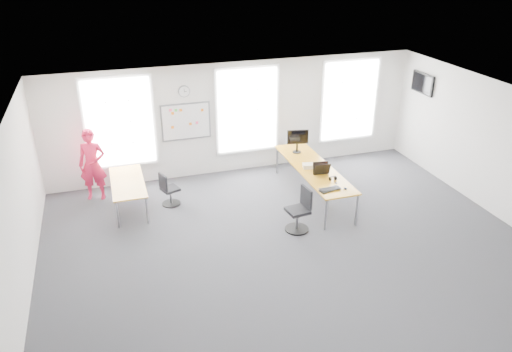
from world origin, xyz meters
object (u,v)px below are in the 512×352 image
object	(u,v)px
monitor	(298,139)
keyboard	(330,189)
chair_right	(300,212)
headphones	(333,178)
person	(93,165)
chair_left	(168,191)
desk_right	(314,169)
desk_left	(128,184)

from	to	relation	value
monitor	keyboard	bearing A→B (deg)	-81.90
chair_right	monitor	world-z (taller)	monitor
chair_right	monitor	bearing A→B (deg)	152.75
headphones	person	bearing A→B (deg)	163.97
chair_left	chair_right	bearing A→B (deg)	-148.26
chair_left	monitor	bearing A→B (deg)	-104.31
person	chair_left	bearing A→B (deg)	-15.48
keyboard	chair_right	bearing A→B (deg)	175.53
desk_right	monitor	world-z (taller)	monitor
desk_right	desk_left	world-z (taller)	desk_right
desk_right	chair_right	distance (m)	1.66
keyboard	desk_right	bearing A→B (deg)	69.07
desk_right	headphones	bearing A→B (deg)	-81.20
chair_left	headphones	distance (m)	3.89
desk_right	desk_left	size ratio (longest dim) A/B	1.73
desk_right	chair_left	distance (m)	3.54
chair_right	keyboard	xyz separation A→B (m)	(0.76, 0.13, 0.37)
person	monitor	size ratio (longest dim) A/B	2.89
desk_right	desk_left	bearing A→B (deg)	169.85
chair_left	desk_left	bearing A→B (deg)	60.56
desk_left	chair_right	world-z (taller)	chair_right
chair_right	keyboard	bearing A→B (deg)	92.65
person	headphones	size ratio (longest dim) A/B	10.49
chair_left	keyboard	distance (m)	3.83
desk_right	person	world-z (taller)	person
headphones	monitor	bearing A→B (deg)	103.13
desk_right	keyboard	size ratio (longest dim) A/B	6.45
person	keyboard	distance (m)	5.69
keyboard	person	bearing A→B (deg)	136.64
desk_left	keyboard	xyz separation A→B (m)	(4.22, -2.02, 0.17)
chair_left	headphones	bearing A→B (deg)	-132.04
monitor	desk_left	bearing A→B (deg)	-166.29
chair_left	person	size ratio (longest dim) A/B	0.47
desk_right	headphones	distance (m)	0.81
desk_right	chair_left	size ratio (longest dim) A/B	3.87
chair_left	keyboard	world-z (taller)	chair_left
person	chair_right	bearing A→B (deg)	-21.32
keyboard	monitor	xyz separation A→B (m)	(0.11, 2.22, 0.36)
chair_left	person	distance (m)	1.95
person	desk_left	bearing A→B (deg)	-32.45
chair_left	monitor	xyz separation A→B (m)	(3.42, 0.36, 0.79)
desk_left	person	size ratio (longest dim) A/B	1.06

